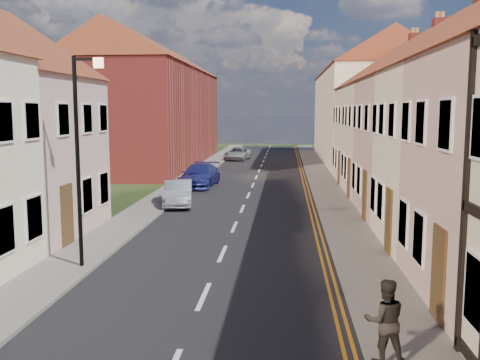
{
  "coord_description": "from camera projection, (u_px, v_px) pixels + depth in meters",
  "views": [
    {
      "loc": [
        1.99,
        5.31,
        4.61
      ],
      "look_at": [
        0.25,
        25.71,
        1.94
      ],
      "focal_mm": 40.0,
      "sensor_mm": 36.0,
      "label": 1
    }
  ],
  "objects": [
    {
      "name": "road",
      "position": [
        242.0,
        209.0,
        25.16
      ],
      "size": [
        7.0,
        90.0,
        0.02
      ],
      "primitive_type": "cube",
      "color": "black",
      "rests_on": "ground"
    },
    {
      "name": "pavement_left",
      "position": [
        151.0,
        206.0,
        25.52
      ],
      "size": [
        1.8,
        90.0,
        0.12
      ],
      "primitive_type": "cube",
      "color": "slate",
      "rests_on": "ground"
    },
    {
      "name": "pavement_right",
      "position": [
        337.0,
        209.0,
        24.78
      ],
      "size": [
        1.8,
        90.0,
        0.12
      ],
      "primitive_type": "cube",
      "color": "slate",
      "rests_on": "ground"
    },
    {
      "name": "cottage_r_pink",
      "position": [
        458.0,
        114.0,
        22.71
      ],
      "size": [
        8.3,
        6.0,
        9.0
      ],
      "color": "tan",
      "rests_on": "ground"
    },
    {
      "name": "cottage_r_white_far",
      "position": [
        425.0,
        113.0,
        28.04
      ],
      "size": [
        8.3,
        5.2,
        9.0
      ],
      "color": "white",
      "rests_on": "ground"
    },
    {
      "name": "cottage_r_cream_far",
      "position": [
        403.0,
        113.0,
        33.38
      ],
      "size": [
        8.3,
        6.0,
        9.0
      ],
      "color": "white",
      "rests_on": "ground"
    },
    {
      "name": "block_right_far",
      "position": [
        367.0,
        103.0,
        48.4
      ],
      "size": [
        8.3,
        24.2,
        10.5
      ],
      "color": "white",
      "rests_on": "ground"
    },
    {
      "name": "block_left_far",
      "position": [
        152.0,
        102.0,
        45.02
      ],
      "size": [
        8.3,
        24.2,
        10.5
      ],
      "color": "maroon",
      "rests_on": "ground"
    },
    {
      "name": "lamppost",
      "position": [
        80.0,
        149.0,
        15.14
      ],
      "size": [
        0.88,
        0.15,
        6.0
      ],
      "color": "black",
      "rests_on": "pavement_left"
    },
    {
      "name": "car_mid",
      "position": [
        178.0,
        193.0,
        26.03
      ],
      "size": [
        1.9,
        3.92,
        1.24
      ],
      "primitive_type": "imported",
      "rotation": [
        0.0,
        0.0,
        0.16
      ],
      "color": "#A6A8AE",
      "rests_on": "ground"
    },
    {
      "name": "car_far",
      "position": [
        200.0,
        176.0,
        32.48
      ],
      "size": [
        2.21,
        4.84,
        1.37
      ],
      "primitive_type": "imported",
      "rotation": [
        0.0,
        0.0,
        -0.06
      ],
      "color": "navy",
      "rests_on": "ground"
    },
    {
      "name": "car_distant",
      "position": [
        238.0,
        154.0,
        50.12
      ],
      "size": [
        2.5,
        4.49,
        1.19
      ],
      "primitive_type": "imported",
      "rotation": [
        0.0,
        0.0,
        -0.13
      ],
      "color": "#A8ABAF",
      "rests_on": "ground"
    },
    {
      "name": "pedestrian_right",
      "position": [
        385.0,
        321.0,
        9.51
      ],
      "size": [
        0.78,
        0.62,
        1.54
      ],
      "primitive_type": "imported",
      "rotation": [
        0.0,
        0.0,
        3.19
      ],
      "color": "#292521",
      "rests_on": "pavement_right"
    }
  ]
}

